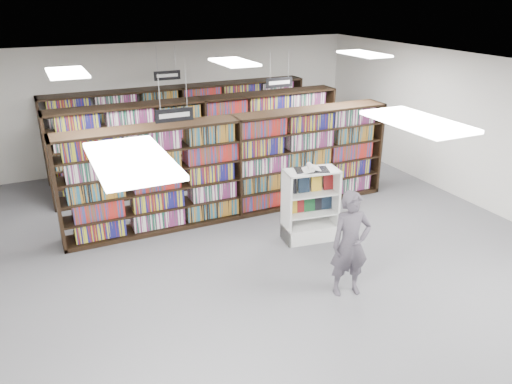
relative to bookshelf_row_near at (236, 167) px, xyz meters
name	(u,v)px	position (x,y,z in m)	size (l,w,h in m)	color
floor	(280,256)	(0.00, -2.00, -1.05)	(12.00, 12.00, 0.00)	#4F4F54
ceiling	(284,76)	(0.00, -2.00, 2.15)	(10.00, 12.00, 0.10)	silver
wall_back	(177,103)	(0.00, 4.00, 0.55)	(10.00, 0.10, 3.20)	silver
wall_right	(496,137)	(5.00, -2.00, 0.55)	(0.10, 12.00, 3.20)	silver
bookshelf_row_near	(236,167)	(0.00, 0.00, 0.00)	(7.00, 0.60, 2.10)	black
bookshelf_row_mid	(203,142)	(0.00, 2.00, 0.00)	(7.00, 0.60, 2.10)	black
bookshelf_row_far	(182,126)	(0.00, 3.70, 0.00)	(7.00, 0.60, 2.10)	black
aisle_sign_left	(174,114)	(-1.50, -1.00, 1.48)	(0.65, 0.02, 0.80)	#B2B2B7
aisle_sign_right	(279,82)	(1.50, 1.00, 1.48)	(0.65, 0.02, 0.80)	#B2B2B7
aisle_sign_center	(167,75)	(-0.50, 3.00, 1.48)	(0.65, 0.02, 0.80)	#B2B2B7
troffer_front_left	(131,160)	(-3.00, -5.00, 2.11)	(0.60, 1.20, 0.04)	white
troffer_front_center	(417,122)	(0.00, -5.00, 2.11)	(0.60, 1.20, 0.04)	white
troffer_back_left	(67,73)	(-3.00, 0.00, 2.11)	(0.60, 1.20, 0.04)	white
troffer_back_center	(234,62)	(0.00, 0.00, 2.11)	(0.60, 1.20, 0.04)	white
troffer_back_right	(364,54)	(3.00, 0.00, 2.11)	(0.60, 1.20, 0.04)	white
endcap_display	(309,215)	(0.82, -1.60, -0.58)	(1.06, 0.63, 1.40)	white
open_book	(311,169)	(0.80, -1.63, 0.38)	(0.69, 0.53, 0.13)	black
shopper	(350,244)	(0.43, -3.46, -0.20)	(0.62, 0.41, 1.70)	#48424C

